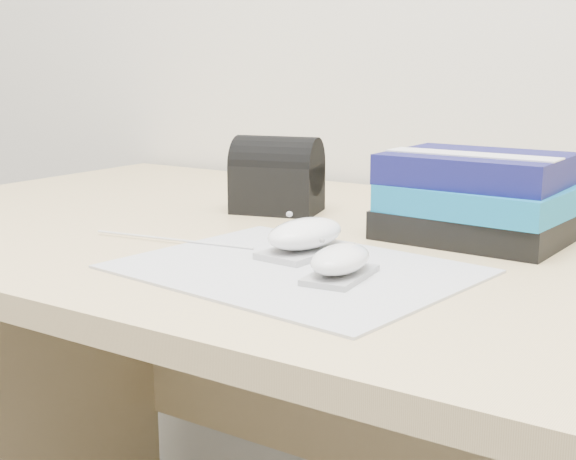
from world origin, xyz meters
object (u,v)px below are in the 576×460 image
Objects in this scene: mouse_front at (340,262)px; book_stack at (478,197)px; pouch at (277,176)px; mouse_rear at (305,237)px; desk at (409,404)px.

book_stack reaches higher than mouse_front.
book_stack is 1.62× the size of pouch.
book_stack is at bearing 57.54° from mouse_rear.
pouch is at bearing 178.62° from book_stack.
mouse_front is 0.70× the size of pouch.
mouse_rear is at bearing -48.87° from pouch.
mouse_front is (0.03, -0.24, 0.25)m from desk.
pouch is (-0.27, 0.28, 0.03)m from mouse_front.
mouse_rear is (-0.06, -0.18, 0.26)m from desk.
mouse_rear is 0.24m from book_stack.
desk is 0.38m from pouch.
mouse_rear reaches higher than desk.
desk is at bearing 72.63° from mouse_rear.
pouch reaches higher than mouse_front.
mouse_rear is 0.11m from mouse_front.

